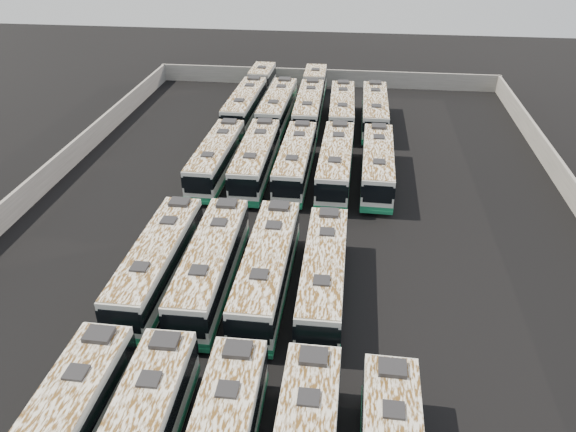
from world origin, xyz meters
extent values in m
plane|color=black|center=(0.00, 0.00, 0.00)|extent=(140.00, 140.00, 0.00)
cube|color=slate|center=(0.00, 36.30, 1.10)|extent=(45.20, 0.30, 2.20)
cube|color=slate|center=(-22.30, 0.00, 1.10)|extent=(0.30, 73.20, 2.20)
cube|color=silver|center=(-8.17, -23.26, 3.29)|extent=(2.76, 12.39, 0.07)
cube|color=black|center=(-8.13, -20.49, 3.39)|extent=(1.01, 1.01, 0.15)
cube|color=black|center=(-8.09, -17.97, 3.44)|extent=(1.38, 1.18, 0.27)
cylinder|color=black|center=(-9.23, -19.21, 0.53)|extent=(0.31, 1.05, 1.05)
cylinder|color=black|center=(-6.99, -19.25, 0.53)|extent=(0.31, 1.05, 1.05)
cube|color=silver|center=(-4.60, -23.19, 3.25)|extent=(2.77, 12.25, 0.07)
cube|color=black|center=(-4.65, -20.45, 3.35)|extent=(1.00, 1.00, 0.15)
cube|color=black|center=(-4.69, -17.96, 3.41)|extent=(1.37, 1.17, 0.27)
cylinder|color=black|center=(-5.78, -19.23, 0.52)|extent=(0.31, 1.04, 1.04)
cylinder|color=black|center=(-3.56, -19.18, 0.52)|extent=(0.31, 1.04, 1.04)
cube|color=black|center=(-0.97, -20.60, 3.34)|extent=(0.99, 0.99, 0.14)
cube|color=black|center=(-1.00, -18.12, 3.40)|extent=(1.36, 1.15, 0.27)
cylinder|color=black|center=(-2.09, -19.37, 0.52)|extent=(0.30, 1.04, 1.04)
cylinder|color=black|center=(0.12, -19.35, 0.52)|extent=(0.30, 1.04, 1.04)
cube|color=black|center=(2.69, -20.64, 3.36)|extent=(0.99, 0.99, 0.15)
cube|color=black|center=(2.70, -18.15, 3.41)|extent=(1.36, 1.15, 0.27)
cylinder|color=black|center=(1.58, -19.39, 0.52)|extent=(0.30, 1.04, 1.04)
cylinder|color=black|center=(3.81, -19.40, 0.52)|extent=(0.30, 1.04, 1.04)
cube|color=black|center=(6.39, -20.81, 3.28)|extent=(0.98, 0.98, 0.14)
cube|color=black|center=(6.43, -18.38, 3.33)|extent=(1.34, 1.14, 0.26)
cylinder|color=black|center=(5.33, -19.58, 0.51)|extent=(0.30, 1.02, 1.01)
cube|color=silver|center=(-8.14, -9.20, 1.79)|extent=(2.72, 12.50, 2.86)
cube|color=#166D47|center=(-8.14, -9.20, 0.75)|extent=(2.77, 12.55, 0.44)
cube|color=black|center=(-8.14, -9.20, 2.27)|extent=(2.78, 12.56, 0.96)
cube|color=black|center=(-8.20, -15.46, 2.13)|extent=(2.29, 0.08, 1.51)
cube|color=#166D47|center=(-8.20, -15.46, 0.54)|extent=(2.60, 0.13, 0.29)
cube|color=silver|center=(-8.14, -9.20, 3.25)|extent=(2.67, 12.25, 0.07)
cube|color=black|center=(-8.16, -11.95, 3.36)|extent=(1.00, 1.00, 0.15)
cube|color=black|center=(-8.11, -6.46, 3.36)|extent=(1.00, 1.00, 0.15)
cube|color=black|center=(-8.09, -3.96, 3.41)|extent=(1.36, 1.16, 0.27)
cylinder|color=black|center=(-9.29, -13.18, 0.52)|extent=(0.30, 1.04, 1.04)
cylinder|color=black|center=(-7.06, -13.20, 0.52)|extent=(0.30, 1.04, 1.04)
cylinder|color=black|center=(-9.21, -5.20, 0.52)|extent=(0.30, 1.04, 1.04)
cylinder|color=black|center=(-6.99, -5.22, 0.52)|extent=(0.30, 1.04, 1.04)
cube|color=silver|center=(-4.61, -9.14, 1.82)|extent=(2.75, 12.65, 2.89)
cube|color=#166D47|center=(-4.61, -9.14, 0.76)|extent=(2.80, 12.70, 0.44)
cube|color=black|center=(-4.61, -9.14, 2.29)|extent=(2.81, 12.71, 0.97)
cube|color=black|center=(-4.56, -15.48, 2.16)|extent=(2.32, 0.08, 1.53)
cube|color=#166D47|center=(-4.56, -15.48, 0.55)|extent=(2.63, 0.12, 0.29)
cube|color=silver|center=(-4.61, -9.14, 3.29)|extent=(2.69, 12.40, 0.07)
cube|color=black|center=(-4.59, -11.92, 3.40)|extent=(1.01, 1.01, 0.15)
cube|color=black|center=(-4.64, -6.37, 3.40)|extent=(1.01, 1.01, 0.15)
cube|color=black|center=(-4.66, -3.84, 3.45)|extent=(1.38, 1.17, 0.27)
cylinder|color=black|center=(-5.70, -13.20, 0.53)|extent=(0.30, 1.06, 1.05)
cylinder|color=black|center=(-3.45, -13.18, 0.53)|extent=(0.30, 1.06, 1.05)
cylinder|color=black|center=(-5.78, -5.11, 0.53)|extent=(0.30, 1.06, 1.05)
cylinder|color=black|center=(-3.52, -5.09, 0.53)|extent=(0.30, 1.06, 1.05)
cube|color=silver|center=(-0.96, -9.12, 1.83)|extent=(2.75, 12.73, 2.91)
cube|color=#166D47|center=(-0.96, -9.12, 0.76)|extent=(2.80, 12.78, 0.44)
cube|color=black|center=(-0.96, -9.12, 2.31)|extent=(2.81, 12.79, 0.97)
cube|color=black|center=(-1.01, -15.50, 2.17)|extent=(2.33, 0.08, 1.54)
cube|color=#166D47|center=(-1.01, -15.50, 0.55)|extent=(2.65, 0.12, 0.30)
cube|color=silver|center=(-0.96, -9.12, 3.31)|extent=(2.70, 12.47, 0.07)
cube|color=black|center=(-0.98, -11.92, 3.42)|extent=(1.01, 1.01, 0.15)
cube|color=black|center=(-0.93, -6.33, 3.42)|extent=(1.01, 1.01, 0.15)
cube|color=black|center=(-0.91, -3.79, 3.47)|extent=(1.39, 1.18, 0.28)
cylinder|color=black|center=(-2.12, -13.18, 0.53)|extent=(0.31, 1.06, 1.06)
cylinder|color=black|center=(0.14, -13.20, 0.53)|extent=(0.31, 1.06, 1.06)
cylinder|color=black|center=(-2.06, -5.05, 0.53)|extent=(0.31, 1.06, 1.06)
cylinder|color=black|center=(0.21, -5.07, 0.53)|extent=(0.31, 1.06, 1.06)
cube|color=silver|center=(2.65, -9.21, 1.75)|extent=(2.57, 12.21, 2.80)
cube|color=#166D47|center=(2.65, -9.21, 0.73)|extent=(2.62, 12.26, 0.43)
cube|color=black|center=(2.65, -9.21, 2.22)|extent=(2.63, 12.27, 0.94)
cube|color=black|center=(2.67, -15.33, 2.08)|extent=(2.24, 0.07, 1.47)
cube|color=#166D47|center=(2.67, -15.33, 0.53)|extent=(2.54, 0.11, 0.28)
cube|color=silver|center=(2.65, -9.21, 3.18)|extent=(2.52, 11.96, 0.07)
cube|color=black|center=(2.66, -11.90, 3.28)|extent=(0.97, 0.97, 0.14)
cube|color=black|center=(2.65, -6.53, 3.28)|extent=(0.97, 0.97, 0.14)
cube|color=black|center=(2.64, -4.09, 3.33)|extent=(1.32, 1.12, 0.26)
cylinder|color=black|center=(1.57, -13.12, 0.51)|extent=(0.29, 1.02, 1.02)
cylinder|color=black|center=(3.75, -13.12, 0.51)|extent=(0.29, 1.02, 1.02)
cylinder|color=black|center=(1.55, -5.31, 0.51)|extent=(0.29, 1.02, 1.02)
cylinder|color=black|center=(3.73, -5.31, 0.51)|extent=(0.29, 1.02, 1.02)
cube|color=silver|center=(-8.16, 7.44, 1.76)|extent=(2.83, 12.32, 2.81)
cube|color=#166D47|center=(-8.16, 7.44, 0.74)|extent=(2.88, 12.37, 0.43)
cube|color=black|center=(-8.16, 7.44, 2.23)|extent=(2.89, 12.38, 0.94)
cube|color=black|center=(-8.30, 1.29, 2.10)|extent=(2.25, 0.11, 1.48)
cube|color=#166D47|center=(-8.30, 1.29, 0.53)|extent=(2.56, 0.16, 0.29)
cube|color=silver|center=(-8.16, 7.44, 3.20)|extent=(2.78, 12.07, 0.07)
cube|color=black|center=(-8.22, 4.74, 3.30)|extent=(0.99, 0.99, 0.14)
cube|color=black|center=(-8.09, 10.13, 3.30)|extent=(0.99, 0.99, 0.14)
cube|color=black|center=(-8.04, 12.59, 3.35)|extent=(1.35, 1.15, 0.27)
cylinder|color=black|center=(-9.34, 3.54, 0.51)|extent=(0.31, 1.03, 1.02)
cylinder|color=black|center=(-7.15, 3.49, 0.51)|extent=(0.31, 1.03, 1.02)
cylinder|color=black|center=(-9.16, 11.38, 0.51)|extent=(0.31, 1.03, 1.02)
cylinder|color=black|center=(-6.97, 11.34, 0.51)|extent=(0.31, 1.03, 1.02)
cube|color=silver|center=(-4.57, 7.50, 1.82)|extent=(2.65, 12.64, 2.90)
cube|color=#166D47|center=(-4.57, 7.50, 0.76)|extent=(2.70, 12.69, 0.44)
cube|color=black|center=(-4.57, 7.50, 2.30)|extent=(2.71, 12.70, 0.97)
cube|color=black|center=(-4.56, 1.16, 2.16)|extent=(2.32, 0.06, 1.53)
cube|color=#166D47|center=(-4.56, 1.16, 0.55)|extent=(2.63, 0.10, 0.29)
cube|color=silver|center=(-4.57, 7.50, 3.30)|extent=(2.60, 12.39, 0.07)
cube|color=black|center=(-4.57, 4.72, 3.40)|extent=(1.00, 1.00, 0.15)
cube|color=black|center=(-4.57, 10.28, 3.40)|extent=(1.00, 1.00, 0.15)
cube|color=black|center=(-4.58, 12.81, 3.45)|extent=(1.37, 1.16, 0.27)
cylinder|color=black|center=(-5.69, 3.46, 0.53)|extent=(0.30, 1.05, 1.05)
cylinder|color=black|center=(-3.44, 3.46, 0.53)|extent=(0.30, 1.05, 1.05)
cylinder|color=black|center=(-5.70, 11.54, 0.53)|extent=(0.30, 1.05, 1.05)
cylinder|color=black|center=(-3.45, 11.55, 0.53)|extent=(0.30, 1.05, 1.05)
cube|color=silver|center=(-0.98, 7.61, 1.78)|extent=(2.72, 12.39, 2.83)
cube|color=#166D47|center=(-0.98, 7.61, 0.74)|extent=(2.77, 12.44, 0.43)
cube|color=black|center=(-0.98, 7.61, 2.24)|extent=(2.78, 12.45, 0.95)
cube|color=black|center=(-1.05, 1.41, 2.11)|extent=(2.27, 0.09, 1.49)
cube|color=#166D47|center=(-1.05, 1.41, 0.54)|extent=(2.58, 0.13, 0.29)
cube|color=silver|center=(-0.98, 7.61, 3.22)|extent=(2.66, 12.14, 0.07)
cube|color=black|center=(-1.01, 4.89, 3.33)|extent=(0.99, 0.99, 0.14)
cube|color=black|center=(-0.95, 10.33, 3.33)|extent=(0.99, 0.99, 0.14)
cube|color=black|center=(-0.92, 12.80, 3.38)|extent=(1.35, 1.15, 0.27)
cylinder|color=black|center=(-2.13, 3.67, 0.51)|extent=(0.30, 1.03, 1.03)
cylinder|color=black|center=(0.07, 3.64, 0.51)|extent=(0.30, 1.03, 1.03)
cylinder|color=black|center=(-2.04, 11.58, 0.51)|extent=(0.30, 1.03, 1.03)
cylinder|color=black|center=(0.17, 11.55, 0.51)|extent=(0.30, 1.03, 1.03)
cube|color=silver|center=(2.62, 7.46, 1.84)|extent=(2.84, 12.82, 2.93)
cube|color=#166D47|center=(2.62, 7.46, 0.77)|extent=(2.89, 12.87, 0.45)
cube|color=black|center=(2.62, 7.46, 2.32)|extent=(2.90, 12.88, 0.98)
cube|color=black|center=(2.53, 1.05, 2.18)|extent=(2.34, 0.09, 1.55)
cube|color=#166D47|center=(2.53, 1.05, 0.55)|extent=(2.66, 0.14, 0.30)
cube|color=silver|center=(2.62, 7.46, 3.34)|extent=(2.78, 12.57, 0.07)
cube|color=black|center=(2.58, 4.65, 3.44)|extent=(1.03, 1.03, 0.15)
cube|color=black|center=(2.66, 10.27, 3.44)|extent=(1.03, 1.03, 0.15)
cube|color=black|center=(2.69, 12.83, 3.49)|extent=(1.40, 1.19, 0.28)
cylinder|color=black|center=(1.42, 3.39, 0.53)|extent=(0.31, 1.07, 1.07)
cylinder|color=black|center=(3.70, 3.35, 0.53)|extent=(0.31, 1.07, 1.07)
cylinder|color=black|center=(1.54, 11.57, 0.53)|extent=(0.31, 1.07, 1.07)
cylinder|color=black|center=(3.82, 11.54, 0.53)|extent=(0.31, 1.07, 1.07)
cube|color=silver|center=(6.29, 7.65, 1.79)|extent=(2.81, 12.50, 2.86)
cube|color=#166D47|center=(6.29, 7.65, 0.75)|extent=(2.86, 12.56, 0.44)
cube|color=black|center=(6.29, 7.65, 2.26)|extent=(2.87, 12.57, 0.96)
cube|color=black|center=(6.18, 1.40, 2.13)|extent=(2.29, 0.10, 1.51)
cube|color=#166D47|center=(6.18, 1.40, 0.54)|extent=(2.60, 0.14, 0.29)
cube|color=silver|center=(6.29, 7.65, 3.25)|extent=(2.75, 12.25, 0.07)
cube|color=black|center=(6.24, 4.91, 3.35)|extent=(1.00, 1.00, 0.15)
cube|color=black|center=(6.33, 10.39, 3.35)|extent=(1.00, 1.00, 0.15)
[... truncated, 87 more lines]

